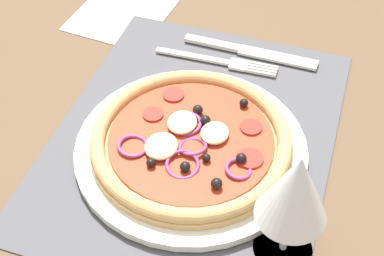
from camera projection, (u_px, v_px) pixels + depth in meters
The scene contains 8 objects.
ground_plane at pixel (194, 143), 71.82cm from camera, with size 190.00×140.00×2.40cm, color brown.
placemat at pixel (194, 136), 70.80cm from camera, with size 44.11×34.36×0.40cm, color #4C4C51.
plate at pixel (191, 149), 68.26cm from camera, with size 28.41×28.41×1.10cm, color silver.
pizza at pixel (191, 140), 67.05cm from camera, with size 24.47×24.47×2.62cm.
fork at pixel (223, 62), 80.33cm from camera, with size 2.36×18.04×0.44cm.
knife at pixel (251, 52), 81.88cm from camera, with size 2.23×20.03×0.62cm.
wine_glass at pixel (295, 192), 52.35cm from camera, with size 7.20×7.20×14.90cm.
napkin at pixel (122, 13), 89.50cm from camera, with size 15.48×13.93×0.36cm, color white.
Camera 1 is at (45.97, 14.66, 52.02)cm, focal length 52.17 mm.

